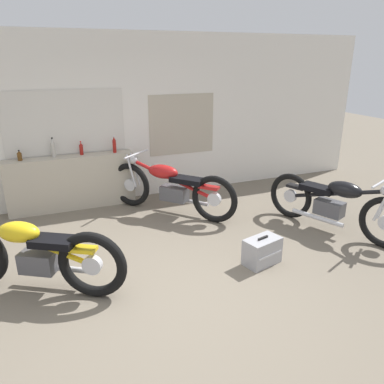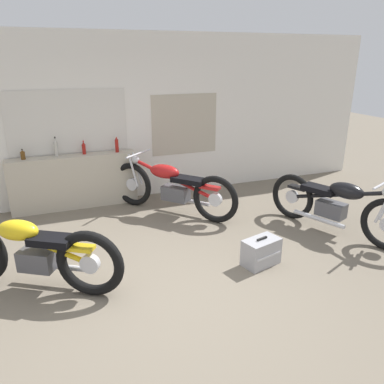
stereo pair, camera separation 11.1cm
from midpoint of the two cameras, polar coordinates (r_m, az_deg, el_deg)
The scene contains 11 objects.
ground_plane at distance 4.12m, azimuth -1.96°, elevation -15.68°, with size 24.00×24.00×0.00m, color #706656.
wall_back at distance 6.52m, azimuth -11.34°, elevation 10.74°, with size 10.00×0.07×2.80m.
sill_counter at distance 6.49m, azimuth -16.95°, elevation 1.51°, with size 2.02×0.28×0.89m.
bottle_leftmost at distance 6.37m, azimuth -23.93°, elevation 5.19°, with size 0.07×0.07×0.16m.
bottle_left_center at distance 6.38m, azimuth -19.54°, elevation 6.39°, with size 0.06×0.06×0.32m.
bottle_center at distance 6.39m, azimuth -15.68°, elevation 6.45°, with size 0.06×0.06×0.22m.
bottle_right_center at distance 6.40m, azimuth -10.91°, elevation 7.11°, with size 0.06×0.06×0.29m.
motorcycle_red at distance 5.95m, azimuth -2.58°, elevation 0.73°, with size 1.58×1.76×0.94m.
motorcycle_black at distance 5.69m, azimuth 21.65°, elevation -1.79°, with size 0.97×2.00×0.90m.
motorcycle_yellow at distance 4.36m, azimuth -22.67°, elevation -8.52°, with size 1.84×1.17×0.93m.
hard_case_silver at distance 4.68m, azimuth 11.16°, elevation -8.94°, with size 0.50×0.37×0.36m.
Camera 2 is at (-1.00, -3.20, 2.39)m, focal length 35.00 mm.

